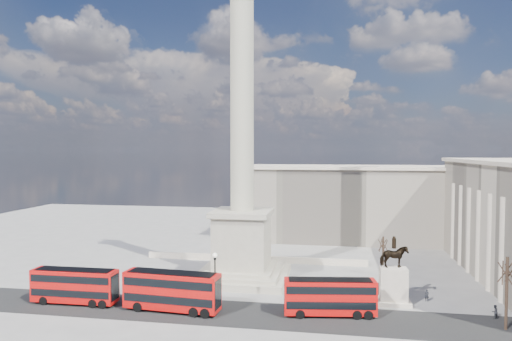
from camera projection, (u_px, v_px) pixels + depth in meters
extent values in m
plane|color=gray|center=(235.00, 288.00, 66.38)|extent=(180.00, 180.00, 0.00)
cube|color=#272727|center=(258.00, 315.00, 55.69)|extent=(120.00, 9.00, 0.01)
cube|color=#BAB29B|center=(242.00, 276.00, 71.28)|extent=(14.00, 14.00, 1.00)
cube|color=#BAB29B|center=(242.00, 271.00, 71.25)|extent=(12.00, 12.00, 0.50)
cube|color=#BAB29B|center=(242.00, 268.00, 71.22)|extent=(10.00, 10.00, 0.50)
cube|color=#BAB29B|center=(242.00, 241.00, 71.03)|extent=(8.00, 8.00, 8.00)
cube|color=#BAB29B|center=(242.00, 213.00, 70.84)|extent=(9.00, 9.00, 0.80)
cylinder|color=beige|center=(242.00, 100.00, 70.05)|extent=(3.60, 3.60, 34.00)
cube|color=beige|center=(254.00, 259.00, 82.11)|extent=(40.00, 0.60, 1.10)
cube|color=#C2B59F|center=(361.00, 204.00, 102.04)|extent=(50.00, 16.00, 16.00)
cube|color=beige|center=(361.00, 167.00, 101.67)|extent=(51.00, 17.00, 0.60)
cube|color=red|center=(75.00, 285.00, 59.65)|extent=(11.29, 2.63, 4.15)
cube|color=black|center=(75.00, 291.00, 59.68)|extent=(10.84, 2.69, 0.92)
cube|color=black|center=(75.00, 277.00, 59.60)|extent=(10.84, 2.69, 0.92)
cube|color=black|center=(74.00, 269.00, 59.55)|extent=(10.16, 2.37, 0.06)
cylinder|color=black|center=(49.00, 298.00, 60.34)|extent=(1.14, 2.69, 1.13)
cylinder|color=black|center=(97.00, 301.00, 59.22)|extent=(1.14, 2.69, 1.13)
cylinder|color=black|center=(107.00, 301.00, 59.00)|extent=(1.14, 2.69, 1.13)
cube|color=red|center=(172.00, 290.00, 56.85)|extent=(12.37, 3.74, 4.49)
cube|color=black|center=(172.00, 297.00, 56.89)|extent=(11.89, 3.76, 1.00)
cube|color=black|center=(172.00, 281.00, 56.80)|extent=(11.89, 3.76, 1.00)
cube|color=black|center=(172.00, 272.00, 56.75)|extent=(11.13, 3.36, 0.07)
cylinder|color=black|center=(143.00, 304.00, 57.93)|extent=(1.45, 2.98, 1.22)
cylinder|color=black|center=(198.00, 309.00, 56.10)|extent=(1.45, 2.98, 1.22)
cylinder|color=black|center=(209.00, 310.00, 55.74)|extent=(1.45, 2.98, 1.22)
cube|color=red|center=(330.00, 296.00, 55.29)|extent=(11.29, 3.98, 4.07)
cube|color=black|center=(330.00, 302.00, 55.32)|extent=(10.86, 3.98, 0.90)
cube|color=black|center=(330.00, 288.00, 55.24)|extent=(10.86, 3.98, 0.90)
cube|color=black|center=(330.00, 280.00, 55.19)|extent=(10.16, 3.58, 0.06)
cylinder|color=black|center=(300.00, 311.00, 55.49)|extent=(1.45, 2.76, 1.11)
cylinder|color=black|center=(355.00, 312.00, 55.26)|extent=(1.45, 2.76, 1.11)
cylinder|color=black|center=(366.00, 312.00, 55.22)|extent=(1.45, 2.76, 1.11)
cylinder|color=black|center=(215.00, 307.00, 57.86)|extent=(0.48, 0.48, 0.55)
cylinder|color=black|center=(215.00, 283.00, 57.73)|extent=(0.18, 0.18, 6.57)
cylinder|color=black|center=(215.00, 258.00, 57.58)|extent=(0.33, 0.33, 0.33)
sphere|color=silver|center=(215.00, 255.00, 57.57)|extent=(0.61, 0.61, 0.61)
cube|color=beige|center=(393.00, 302.00, 59.68)|extent=(4.34, 3.25, 0.54)
cube|color=beige|center=(393.00, 286.00, 59.59)|extent=(3.47, 2.38, 4.77)
imported|color=black|center=(394.00, 257.00, 59.41)|extent=(3.73, 2.30, 2.93)
cylinder|color=black|center=(394.00, 243.00, 59.33)|extent=(0.54, 0.54, 1.30)
sphere|color=black|center=(394.00, 238.00, 59.30)|extent=(0.39, 0.39, 0.39)
cylinder|color=#332319|center=(507.00, 294.00, 50.91)|extent=(0.33, 0.33, 8.22)
cylinder|color=#332319|center=(383.00, 257.00, 72.26)|extent=(0.30, 0.30, 6.46)
cylinder|color=#332319|center=(508.00, 260.00, 69.79)|extent=(0.28, 0.28, 6.52)
imported|color=#232429|center=(427.00, 295.00, 60.62)|extent=(0.58, 0.38, 1.59)
imported|color=#232429|center=(495.00, 312.00, 54.37)|extent=(1.02, 0.95, 1.69)
imported|color=#232429|center=(378.00, 289.00, 63.17)|extent=(1.09, 0.95, 1.76)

